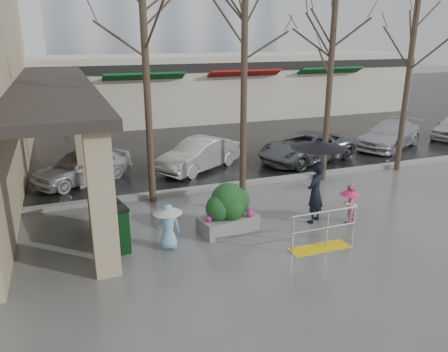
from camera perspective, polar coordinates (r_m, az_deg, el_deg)
ground at (r=11.97m, az=3.88°, el=-7.94°), size 120.00×120.00×0.00m
street_asphalt at (r=32.51m, az=-12.50°, el=8.31°), size 120.00×36.00×0.01m
curb at (r=15.39m, az=-2.27°, el=-1.59°), size 120.00×0.30×0.15m
canopy_slab at (r=17.84m, az=-21.87°, el=11.58°), size 2.80×18.00×0.25m
pillar_front at (r=9.92m, az=-15.63°, el=-3.22°), size 0.55×0.55×3.50m
pillar_back at (r=16.16m, az=-17.95°, el=4.68°), size 0.55×0.55×3.50m
storefront_row at (r=28.68m, az=-7.49°, el=11.39°), size 34.00×6.74×4.00m
handrail at (r=11.48m, az=12.68°, el=-7.48°), size 1.90×0.50×1.03m
tree_west at (r=13.61m, az=-10.36°, el=17.11°), size 3.20×3.20×6.80m
tree_midwest at (r=14.55m, az=2.71°, el=17.99°), size 3.20×3.20×7.00m
tree_mideast at (r=16.15m, az=13.96°, el=16.18°), size 3.20×3.20×6.50m
tree_east at (r=18.33m, az=23.60°, el=17.05°), size 3.20×3.20×7.20m
woman at (r=12.61m, az=12.01°, el=0.70°), size 1.58×1.58×2.46m
child_pink at (r=13.14m, az=16.04°, el=-3.20°), size 0.67×0.61×1.14m
child_blue at (r=11.15m, az=-7.33°, el=-5.97°), size 0.75×0.75×1.20m
planter at (r=12.04m, az=0.55°, el=-4.25°), size 1.73×1.08×1.40m
news_boxes at (r=11.96m, az=-14.93°, el=-5.40°), size 0.89×2.22×1.21m
car_a at (r=16.91m, az=-18.00°, el=1.31°), size 3.96×3.09×1.26m
car_b at (r=17.61m, az=-3.28°, el=2.82°), size 3.96×3.12×1.26m
car_c at (r=19.11m, az=10.72°, el=3.74°), size 4.93×3.23×1.26m
car_d at (r=22.63m, az=20.83°, el=5.08°), size 4.67×3.52×1.26m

